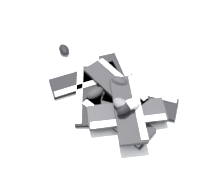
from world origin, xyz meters
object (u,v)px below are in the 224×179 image
(keyboard_1, at_px, (117,117))
(keyboard_7, at_px, (128,108))
(mouse_2, at_px, (119,81))
(mouse_1, at_px, (130,104))
(keyboard_2, at_px, (140,100))
(mouse_3, at_px, (95,93))
(keyboard_6, at_px, (115,84))
(keyboard_5, at_px, (127,114))
(keyboard_4, at_px, (85,80))
(keyboard_3, at_px, (119,78))
(mouse_4, at_px, (64,50))
(mouse_5, at_px, (125,108))
(mouse_0, at_px, (122,105))
(keyboard_0, at_px, (88,94))

(keyboard_1, xyz_separation_m, keyboard_7, (-0.07, -0.00, 0.06))
(keyboard_1, bearing_deg, mouse_2, -114.44)
(keyboard_7, bearing_deg, mouse_1, 152.72)
(keyboard_1, relative_size, keyboard_2, 1.04)
(mouse_1, bearing_deg, mouse_3, 121.63)
(keyboard_1, distance_m, keyboard_6, 0.22)
(mouse_3, bearing_deg, keyboard_5, -74.76)
(keyboard_4, distance_m, mouse_3, 0.15)
(keyboard_3, xyz_separation_m, keyboard_4, (0.21, -0.07, 0.00))
(mouse_1, bearing_deg, mouse_4, 103.11)
(keyboard_5, bearing_deg, keyboard_4, -67.24)
(mouse_4, bearing_deg, keyboard_4, 8.27)
(mouse_1, bearing_deg, mouse_2, 79.57)
(keyboard_2, xyz_separation_m, keyboard_6, (0.11, -0.15, 0.03))
(keyboard_2, distance_m, mouse_5, 0.18)
(keyboard_5, bearing_deg, keyboard_6, -93.56)
(mouse_0, bearing_deg, mouse_1, 43.84)
(keyboard_3, distance_m, keyboard_5, 0.29)
(mouse_2, bearing_deg, keyboard_2, 167.10)
(keyboard_5, bearing_deg, mouse_4, -72.30)
(keyboard_5, xyz_separation_m, keyboard_6, (-0.01, -0.22, 0.00))
(mouse_5, bearing_deg, mouse_3, -86.91)
(keyboard_0, relative_size, keyboard_6, 1.00)
(keyboard_7, bearing_deg, keyboard_2, -151.83)
(mouse_5, bearing_deg, keyboard_6, -123.89)
(keyboard_3, xyz_separation_m, mouse_2, (0.03, 0.07, 0.07))
(keyboard_2, xyz_separation_m, keyboard_3, (0.06, -0.20, 0.00))
(keyboard_7, distance_m, mouse_0, 0.05)
(mouse_0, xyz_separation_m, mouse_2, (-0.06, -0.18, -0.03))
(mouse_3, height_order, mouse_5, mouse_5)
(keyboard_0, relative_size, keyboard_7, 1.00)
(keyboard_3, distance_m, keyboard_4, 0.22)
(keyboard_2, xyz_separation_m, mouse_5, (0.13, 0.07, 0.10))
(mouse_3, bearing_deg, mouse_0, -75.62)
(keyboard_3, bearing_deg, keyboard_2, 105.29)
(keyboard_6, bearing_deg, keyboard_3, -131.79)
(keyboard_2, bearing_deg, mouse_2, -57.53)
(keyboard_2, relative_size, keyboard_4, 0.99)
(keyboard_5, relative_size, mouse_0, 4.20)
(keyboard_1, bearing_deg, keyboard_5, 160.30)
(keyboard_5, relative_size, mouse_2, 4.20)
(keyboard_7, xyz_separation_m, mouse_5, (0.03, 0.01, 0.04))
(keyboard_4, bearing_deg, mouse_0, 111.27)
(keyboard_4, relative_size, keyboard_5, 0.96)
(keyboard_5, xyz_separation_m, mouse_0, (0.02, -0.03, 0.07))
(keyboard_2, height_order, mouse_4, mouse_4)
(mouse_2, bearing_deg, keyboard_3, -68.52)
(mouse_5, bearing_deg, mouse_1, 168.01)
(keyboard_1, xyz_separation_m, mouse_1, (-0.07, 0.00, 0.10))
(keyboard_2, xyz_separation_m, mouse_3, (0.24, -0.12, 0.04))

